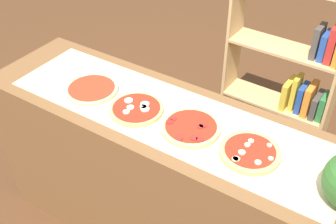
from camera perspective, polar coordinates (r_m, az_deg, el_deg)
name	(u,v)px	position (r m, az deg, el deg)	size (l,w,h in m)	color
counter	(168,183)	(2.33, 0.00, -9.72)	(2.04, 0.59, 0.96)	brown
parchment_paper	(168,115)	(2.00, 0.00, -0.43)	(1.70, 0.46, 0.00)	beige
pizza_plain_0	(92,89)	(2.19, -10.50, 3.11)	(0.28, 0.28, 0.02)	#E5C17F
pizza_mozzarella_1	(136,109)	(2.02, -4.38, 0.43)	(0.27, 0.27, 0.03)	tan
pizza_pepperoni_2	(191,128)	(1.91, 3.18, -2.17)	(0.28, 0.28, 0.03)	#DBB26B
pizza_mushroom_3	(250,152)	(1.82, 11.25, -5.45)	(0.27, 0.27, 0.03)	tan
bookshelf	(292,89)	(2.95, 16.82, 3.01)	(0.76, 0.25, 1.31)	tan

